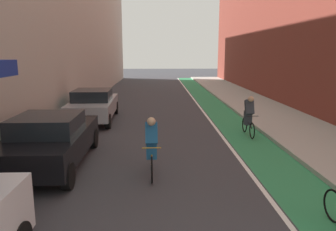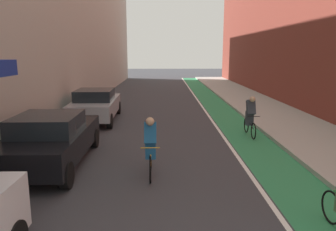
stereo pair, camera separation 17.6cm
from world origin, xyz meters
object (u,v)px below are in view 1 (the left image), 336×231
Objects in this scene: parked_sedan_silver at (93,105)px; cyclist_trailing at (249,114)px; cyclist_mid at (152,146)px; parked_sedan_black at (51,140)px.

parked_sedan_silver is 7.26m from cyclist_trailing.
cyclist_trailing is (3.75, 4.09, 0.03)m from cyclist_mid.
parked_sedan_black is at bearing -153.67° from cyclist_trailing.
cyclist_trailing is at bearing 26.33° from parked_sedan_black.
cyclist_mid is (2.91, -6.99, 0.02)m from parked_sedan_silver.
cyclist_mid is (2.91, -0.80, 0.02)m from parked_sedan_black.
parked_sedan_black is 0.99× the size of parked_sedan_silver.
parked_sedan_silver is 7.57m from cyclist_mid.
parked_sedan_silver is at bearing 89.99° from parked_sedan_black.
parked_sedan_silver is (0.00, 6.19, -0.00)m from parked_sedan_black.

